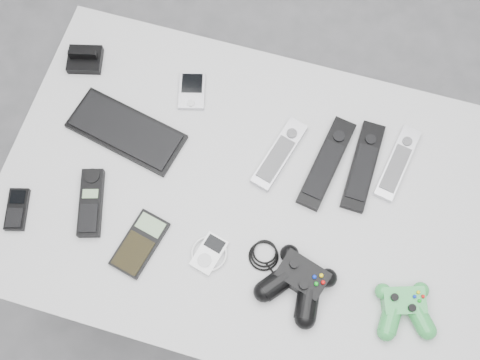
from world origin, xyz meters
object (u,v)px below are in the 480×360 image
(mobile_phone, at_px, (17,209))
(controller_black, at_px, (299,282))
(remote_black_a, at_px, (327,163))
(cordless_handset, at_px, (91,203))
(remote_silver_a, at_px, (280,154))
(controller_green, at_px, (404,307))
(pda, at_px, (192,91))
(mp3_player, at_px, (209,253))
(remote_black_b, at_px, (363,166))
(remote_silver_b, at_px, (398,163))
(calculator, at_px, (140,244))
(desk, at_px, (254,205))
(pda_keyboard, at_px, (126,131))

(mobile_phone, height_order, controller_black, controller_black)
(remote_black_a, bearing_deg, cordless_handset, -143.80)
(remote_silver_a, bearing_deg, controller_green, -22.84)
(pda, distance_m, mp3_player, 0.42)
(remote_black_b, xyz_separation_m, mobile_phone, (-0.75, -0.33, -0.00))
(controller_green, bearing_deg, remote_silver_b, 84.69)
(mp3_player, xyz_separation_m, controller_green, (0.44, 0.00, 0.01))
(remote_black_b, relative_size, mobile_phone, 2.28)
(remote_black_b, bearing_deg, mobile_phone, -154.24)
(calculator, xyz_separation_m, controller_black, (0.37, 0.01, 0.02))
(desk, height_order, cordless_handset, cordless_handset)
(pda_keyboard, distance_m, controller_green, 0.77)
(remote_black_a, relative_size, mobile_phone, 2.39)
(desk, relative_size, pda_keyboard, 4.27)
(remote_black_a, distance_m, calculator, 0.48)
(calculator, height_order, controller_black, controller_black)
(pda, bearing_deg, calculator, -104.10)
(mp3_player, xyz_separation_m, controller_black, (0.21, -0.01, 0.02))
(desk, height_order, mobile_phone, mobile_phone)
(remote_silver_a, xyz_separation_m, remote_black_b, (0.20, 0.02, 0.00))
(calculator, bearing_deg, remote_black_b, 48.74)
(remote_silver_b, bearing_deg, mobile_phone, -146.05)
(desk, distance_m, remote_black_b, 0.28)
(remote_silver_a, distance_m, remote_silver_b, 0.28)
(remote_black_a, height_order, remote_black_b, remote_black_a)
(mobile_phone, bearing_deg, remote_silver_b, 8.46)
(remote_silver_a, distance_m, mp3_player, 0.29)
(pda_keyboard, distance_m, mobile_phone, 0.31)
(remote_black_a, distance_m, remote_black_b, 0.09)
(pda, xyz_separation_m, controller_green, (0.61, -0.38, 0.01))
(remote_silver_a, height_order, mobile_phone, remote_silver_a)
(calculator, distance_m, controller_black, 0.37)
(calculator, bearing_deg, mp3_player, 20.65)
(remote_black_a, xyz_separation_m, mobile_phone, (-0.67, -0.31, -0.00))
(remote_black_a, relative_size, calculator, 1.63)
(pda, bearing_deg, remote_black_a, -29.52)
(controller_black, bearing_deg, desk, 147.49)
(mp3_player, bearing_deg, mobile_phone, -162.61)
(pda, xyz_separation_m, calculator, (0.01, -0.41, -0.00))
(remote_black_b, relative_size, mp3_player, 2.59)
(remote_black_b, xyz_separation_m, calculator, (-0.45, -0.33, -0.00))
(pda, relative_size, remote_black_b, 0.44)
(pda_keyboard, relative_size, cordless_handset, 1.74)
(remote_silver_a, relative_size, mobile_phone, 1.94)
(pda_keyboard, bearing_deg, remote_silver_a, 18.83)
(pda_keyboard, distance_m, cordless_handset, 0.20)
(desk, bearing_deg, controller_black, -49.48)
(remote_silver_b, xyz_separation_m, mp3_player, (-0.37, -0.34, -0.00))
(mobile_phone, distance_m, cordless_handset, 0.17)
(remote_black_b, distance_m, cordless_handset, 0.65)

